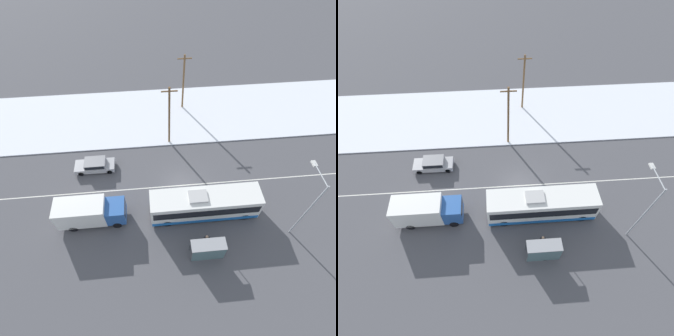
{
  "view_description": "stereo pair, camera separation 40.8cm",
  "coord_description": "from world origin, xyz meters",
  "views": [
    {
      "loc": [
        -2.99,
        -16.48,
        24.97
      ],
      "look_at": [
        -1.31,
        1.58,
        1.4
      ],
      "focal_mm": 28.0,
      "sensor_mm": 36.0,
      "label": 1
    },
    {
      "loc": [
        -2.58,
        -16.51,
        24.97
      ],
      "look_at": [
        -1.31,
        1.58,
        1.4
      ],
      "focal_mm": 28.0,
      "sensor_mm": 36.0,
      "label": 2
    }
  ],
  "objects": [
    {
      "name": "pedestrian_at_stop",
      "position": [
        1.57,
        -7.01,
        1.05
      ],
      "size": [
        0.61,
        0.27,
        1.71
      ],
      "color": "#23232D",
      "rests_on": "ground_plane"
    },
    {
      "name": "utility_pole_roadside",
      "position": [
        -0.66,
        6.9,
        4.37
      ],
      "size": [
        1.8,
        0.24,
        8.36
      ],
      "color": "brown",
      "rests_on": "ground_plane"
    },
    {
      "name": "sedan_car",
      "position": [
        -9.77,
        3.31,
        0.79
      ],
      "size": [
        4.62,
        1.8,
        1.45
      ],
      "rotation": [
        0.0,
        0.0,
        3.14
      ],
      "color": "#9E9EA3",
      "rests_on": "ground_plane"
    },
    {
      "name": "box_truck",
      "position": [
        -9.63,
        -3.44,
        1.72
      ],
      "size": [
        6.78,
        2.3,
        3.13
      ],
      "color": "silver",
      "rests_on": "ground_plane"
    },
    {
      "name": "streetlamp",
      "position": [
        10.28,
        -6.11,
        5.19
      ],
      "size": [
        0.36,
        2.77,
        8.31
      ],
      "color": "#9EA3A8",
      "rests_on": "ground_plane"
    },
    {
      "name": "utility_pole_snowlot",
      "position": [
        1.88,
        13.64,
        4.24
      ],
      "size": [
        1.8,
        0.24,
        8.11
      ],
      "color": "brown",
      "rests_on": "ground_plane"
    },
    {
      "name": "bus_shelter",
      "position": [
        1.45,
        -8.35,
        1.68
      ],
      "size": [
        3.19,
        1.2,
        2.4
      ],
      "color": "gray",
      "rests_on": "ground_plane"
    },
    {
      "name": "lane_marking_center",
      "position": [
        0.0,
        0.0,
        0.0
      ],
      "size": [
        60.0,
        0.12,
        0.0
      ],
      "color": "silver",
      "rests_on": "ground_plane"
    },
    {
      "name": "city_bus",
      "position": [
        1.94,
        -3.61,
        1.68
      ],
      "size": [
        11.02,
        2.57,
        3.44
      ],
      "color": "white",
      "rests_on": "ground_plane"
    },
    {
      "name": "ground_plane",
      "position": [
        0.0,
        0.0,
        0.0
      ],
      "size": [
        120.0,
        120.0,
        0.0
      ],
      "primitive_type": "plane",
      "color": "#4C4C51"
    },
    {
      "name": "snow_lot",
      "position": [
        0.0,
        12.2,
        0.06
      ],
      "size": [
        80.0,
        11.77,
        0.12
      ],
      "color": "silver",
      "rests_on": "ground_plane"
    }
  ]
}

